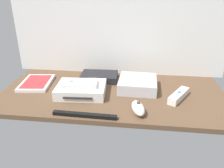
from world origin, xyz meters
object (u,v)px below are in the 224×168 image
at_px(game_case, 37,83).
at_px(network_router, 99,77).
at_px(remote_nunchuk, 138,108).
at_px(sensor_bar, 85,115).
at_px(game_console, 81,90).
at_px(remote_wand, 179,96).
at_px(mini_computer, 138,84).
at_px(remote_classic_pad, 80,84).

bearing_deg(game_case, network_router, 10.96).
distance_m(game_case, remote_nunchuk, 0.53).
bearing_deg(sensor_bar, game_console, 109.43).
bearing_deg(remote_wand, game_console, -149.08).
bearing_deg(network_router, sensor_bar, -90.47).
distance_m(game_case, network_router, 0.31).
relative_size(mini_computer, remote_wand, 1.20).
height_order(network_router, remote_wand, same).
xyz_separation_m(game_console, network_router, (0.05, 0.17, -0.00)).
bearing_deg(sensor_bar, remote_nunchuk, 16.88).
height_order(network_router, sensor_bar, network_router).
xyz_separation_m(game_console, remote_nunchuk, (0.25, -0.13, -0.00)).
xyz_separation_m(game_console, game_case, (-0.24, 0.08, -0.01)).
distance_m(network_router, sensor_bar, 0.35).
relative_size(remote_wand, sensor_bar, 0.61).
height_order(remote_wand, remote_nunchuk, remote_nunchuk).
xyz_separation_m(remote_wand, sensor_bar, (-0.36, -0.19, -0.01)).
relative_size(network_router, remote_wand, 1.25).
bearing_deg(remote_classic_pad, game_console, 75.38).
height_order(remote_classic_pad, sensor_bar, remote_classic_pad).
bearing_deg(mini_computer, remote_classic_pad, -159.90).
bearing_deg(mini_computer, network_router, 155.78).
distance_m(game_console, game_case, 0.25).
bearing_deg(remote_classic_pad, game_case, 152.16).
relative_size(game_console, remote_nunchuk, 2.03).
relative_size(game_console, remote_classic_pad, 1.43).
distance_m(remote_nunchuk, sensor_bar, 0.20).
relative_size(remote_nunchuk, sensor_bar, 0.45).
bearing_deg(remote_wand, sensor_bar, -122.59).
relative_size(mini_computer, remote_nunchuk, 1.61).
bearing_deg(sensor_bar, mini_computer, 56.20).
bearing_deg(network_router, remote_nunchuk, -57.58).
height_order(game_case, network_router, network_router).
xyz_separation_m(game_case, remote_classic_pad, (0.24, -0.09, 0.05)).
height_order(remote_wand, sensor_bar, remote_wand).
xyz_separation_m(game_case, remote_wand, (0.66, -0.07, 0.01)).
xyz_separation_m(network_router, remote_nunchuk, (0.20, -0.30, 0.00)).
xyz_separation_m(mini_computer, network_router, (-0.19, 0.09, -0.01)).
height_order(game_console, remote_wand, game_console).
bearing_deg(remote_wand, remote_classic_pad, -147.86).
distance_m(remote_wand, remote_nunchuk, 0.22).
height_order(game_console, mini_computer, mini_computer).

